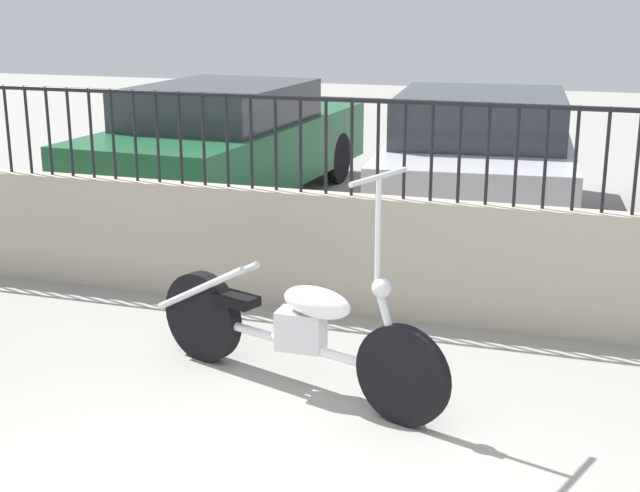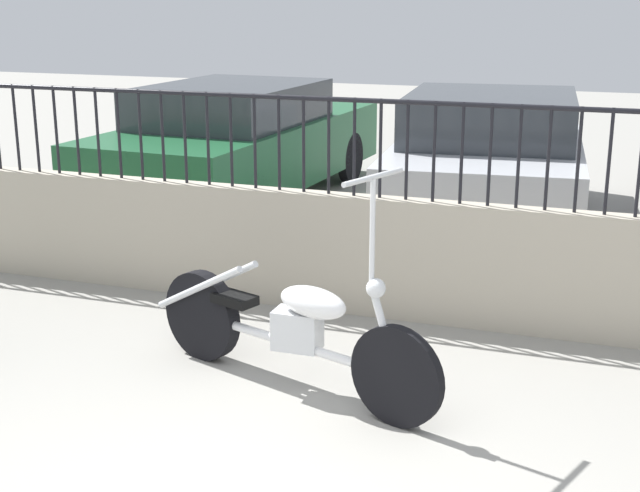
# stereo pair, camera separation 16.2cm
# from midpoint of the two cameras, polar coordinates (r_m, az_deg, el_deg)

# --- Properties ---
(low_wall) EXTENTS (9.38, 0.18, 0.90)m
(low_wall) POSITION_cam_midpoint_polar(r_m,az_deg,el_deg) (6.54, 5.39, -0.88)
(low_wall) COLOR #B2A893
(low_wall) RESTS_ON ground_plane
(fence_railing) EXTENTS (9.38, 0.04, 0.71)m
(fence_railing) POSITION_cam_midpoint_polar(r_m,az_deg,el_deg) (6.33, 5.60, 7.25)
(fence_railing) COLOR black
(fence_railing) RESTS_ON low_wall
(motorcycle_white) EXTENTS (2.08, 0.90, 1.41)m
(motorcycle_white) POSITION_cam_midpoint_polar(r_m,az_deg,el_deg) (5.42, -3.25, -5.12)
(motorcycle_white) COLOR black
(motorcycle_white) RESTS_ON ground_plane
(car_green) EXTENTS (1.98, 4.57, 1.36)m
(car_green) POSITION_cam_midpoint_polar(r_m,az_deg,el_deg) (10.26, -6.33, 6.63)
(car_green) COLOR black
(car_green) RESTS_ON ground_plane
(car_silver) EXTENTS (2.16, 4.17, 1.37)m
(car_silver) POSITION_cam_midpoint_polar(r_m,az_deg,el_deg) (9.34, 9.69, 5.60)
(car_silver) COLOR black
(car_silver) RESTS_ON ground_plane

